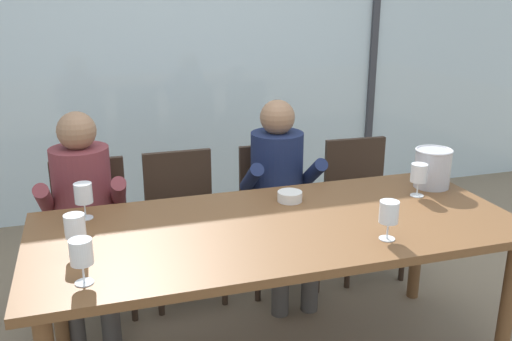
{
  "coord_description": "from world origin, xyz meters",
  "views": [
    {
      "loc": [
        -0.8,
        -2.23,
        1.8
      ],
      "look_at": [
        0.0,
        0.35,
        0.92
      ],
      "focal_mm": 39.12,
      "sensor_mm": 36.0,
      "label": 1
    }
  ],
  "objects": [
    {
      "name": "tasting_bowl",
      "position": [
        0.15,
        0.26,
        0.8
      ],
      "size": [
        0.13,
        0.13,
        0.05
      ],
      "primitive_type": "cylinder",
      "color": "silver",
      "rests_on": "dining_table"
    },
    {
      "name": "ice_bucket_primary",
      "position": [
        0.97,
        0.24,
        0.88
      ],
      "size": [
        0.2,
        0.2,
        0.21
      ],
      "color": "#B7B7BC",
      "rests_on": "dining_table"
    },
    {
      "name": "chair_center",
      "position": [
        0.3,
        0.89,
        0.5
      ],
      "size": [
        0.46,
        0.46,
        0.86
      ],
      "rotation": [
        0.0,
        0.0,
        -0.05
      ],
      "color": "#332319",
      "rests_on": "ground"
    },
    {
      "name": "person_navy_polo",
      "position": [
        0.28,
        0.76,
        0.67
      ],
      "size": [
        0.48,
        0.62,
        1.18
      ],
      "rotation": [
        0.0,
        0.0,
        -0.05
      ],
      "color": "#192347",
      "rests_on": "ground"
    },
    {
      "name": "wine_glass_center_pour",
      "position": [
        -0.86,
        -0.31,
        0.89
      ],
      "size": [
        0.08,
        0.08,
        0.17
      ],
      "color": "silver",
      "rests_on": "dining_table"
    },
    {
      "name": "chair_near_curtain",
      "position": [
        -0.83,
        0.9,
        0.5
      ],
      "size": [
        0.44,
        0.44,
        0.86
      ],
      "rotation": [
        0.0,
        0.0,
        -0.0
      ],
      "color": "#332319",
      "rests_on": "ground"
    },
    {
      "name": "wine_glass_spare_empty",
      "position": [
        0.39,
        -0.3,
        0.89
      ],
      "size": [
        0.08,
        0.08,
        0.17
      ],
      "color": "silver",
      "rests_on": "dining_table"
    },
    {
      "name": "dining_table",
      "position": [
        0.0,
        0.0,
        0.7
      ],
      "size": [
        2.24,
        0.96,
        0.77
      ],
      "color": "brown",
      "rests_on": "ground"
    },
    {
      "name": "chair_left_of_center",
      "position": [
        -0.3,
        0.92,
        0.5
      ],
      "size": [
        0.44,
        0.44,
        0.86
      ],
      "rotation": [
        0.0,
        0.0,
        0.0
      ],
      "color": "#332319",
      "rests_on": "ground"
    },
    {
      "name": "window_glass_panel",
      "position": [
        0.0,
        2.27,
        1.3
      ],
      "size": [
        7.44,
        0.03,
        2.6
      ],
      "primitive_type": "cube",
      "color": "silver",
      "rests_on": "ground"
    },
    {
      "name": "ground",
      "position": [
        0.0,
        1.0,
        0.0
      ],
      "size": [
        14.0,
        14.0,
        0.0
      ],
      "primitive_type": "plane",
      "color": "#847056"
    },
    {
      "name": "chair_right_of_center",
      "position": [
        0.88,
        0.87,
        0.5
      ],
      "size": [
        0.46,
        0.46,
        0.86
      ],
      "rotation": [
        0.0,
        0.0,
        -0.04
      ],
      "color": "#332319",
      "rests_on": "ground"
    },
    {
      "name": "person_maroon_top",
      "position": [
        -0.86,
        0.76,
        0.67
      ],
      "size": [
        0.47,
        0.61,
        1.18
      ],
      "rotation": [
        0.0,
        0.0,
        -0.02
      ],
      "color": "brown",
      "rests_on": "ground"
    },
    {
      "name": "wine_glass_by_right_taster",
      "position": [
        -0.89,
        -0.06,
        0.89
      ],
      "size": [
        0.08,
        0.08,
        0.17
      ],
      "color": "silver",
      "rests_on": "dining_table"
    },
    {
      "name": "window_mullion_right",
      "position": [
        1.67,
        2.25,
        1.3
      ],
      "size": [
        0.06,
        0.06,
        2.6
      ],
      "primitive_type": "cube",
      "color": "#38383D",
      "rests_on": "ground"
    },
    {
      "name": "hillside_vineyard",
      "position": [
        0.0,
        6.41,
        1.0
      ],
      "size": [
        13.44,
        2.4,
        2.0
      ],
      "primitive_type": "cube",
      "color": "#477A38",
      "rests_on": "ground"
    },
    {
      "name": "wine_glass_near_bucket",
      "position": [
        0.82,
        0.13,
        0.89
      ],
      "size": [
        0.08,
        0.08,
        0.17
      ],
      "color": "silver",
      "rests_on": "dining_table"
    },
    {
      "name": "wine_glass_by_left_taster",
      "position": [
        -0.85,
        0.33,
        0.89
      ],
      "size": [
        0.08,
        0.08,
        0.17
      ],
      "color": "silver",
      "rests_on": "dining_table"
    }
  ]
}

